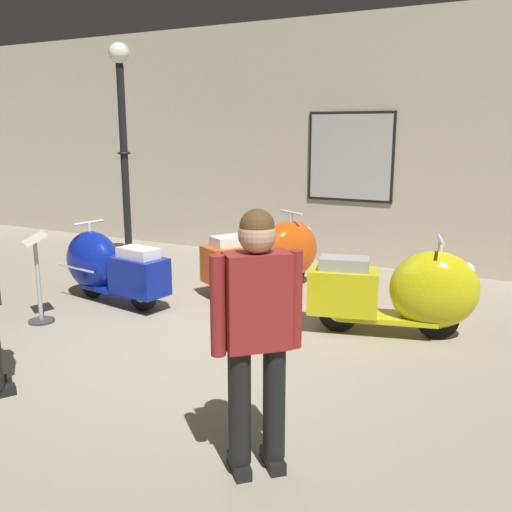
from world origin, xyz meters
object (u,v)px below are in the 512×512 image
scooter_0 (106,266)px  info_stanchion (39,286)px  scooter_2 (406,291)px  visitor_0 (257,326)px  scooter_1 (272,255)px  lamppost (124,144)px

scooter_0 → info_stanchion: (-0.11, -0.94, -0.03)m
scooter_2 → info_stanchion: size_ratio=1.77×
scooter_0 → visitor_0: size_ratio=1.00×
scooter_1 → visitor_0: (1.69, -3.69, 0.48)m
scooter_0 → scooter_2: 3.52m
scooter_1 → info_stanchion: 2.87m
scooter_1 → lamppost: 2.84m
scooter_2 → info_stanchion: 3.87m
scooter_2 → info_stanchion: bearing=-173.4°
lamppost → scooter_0: bearing=-58.5°
visitor_0 → info_stanchion: size_ratio=1.65×
lamppost → visitor_0: bearing=-42.3°
scooter_1 → info_stanchion: scooter_1 is taller
visitor_0 → scooter_2: bearing=-48.8°
scooter_2 → visitor_0: 2.81m
scooter_0 → visitor_0: visitor_0 is taller
scooter_1 → scooter_2: scooter_2 is taller
scooter_1 → visitor_0: 4.09m
scooter_2 → info_stanchion: (-3.60, -1.41, -0.06)m
scooter_0 → scooter_2: size_ratio=0.93×
visitor_0 → info_stanchion: visitor_0 is taller
scooter_1 → info_stanchion: bearing=174.1°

